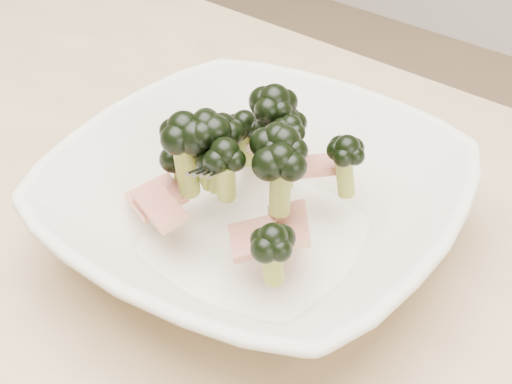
# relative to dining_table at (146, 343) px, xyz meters

# --- Properties ---
(dining_table) EXTENTS (1.20, 0.80, 0.75)m
(dining_table) POSITION_rel_dining_table_xyz_m (0.00, 0.00, 0.00)
(dining_table) COLOR tan
(dining_table) RESTS_ON ground
(broccoli_dish) EXTENTS (0.33, 0.33, 0.12)m
(broccoli_dish) POSITION_rel_dining_table_xyz_m (0.06, 0.08, 0.14)
(broccoli_dish) COLOR beige
(broccoli_dish) RESTS_ON dining_table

